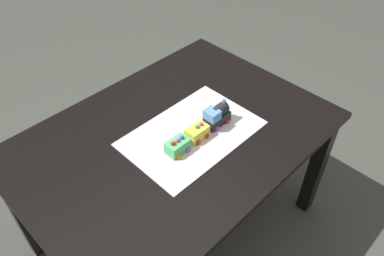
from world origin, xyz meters
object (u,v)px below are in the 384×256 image
dining_table (175,151)px  cake_car_gondola_lemon (197,132)px  cake_locomotive (217,115)px  cake_car_flatbed_mint_green (178,146)px

dining_table → cake_car_gondola_lemon: cake_car_gondola_lemon is taller
cake_car_gondola_lemon → cake_locomotive: bearing=-180.0°
dining_table → cake_car_flatbed_mint_green: size_ratio=14.00×
cake_locomotive → cake_car_flatbed_mint_green: bearing=0.0°
cake_locomotive → dining_table: bearing=-25.9°
dining_table → cake_car_gondola_lemon: size_ratio=14.00×
dining_table → cake_locomotive: cake_locomotive is taller
dining_table → cake_locomotive: 0.26m
cake_locomotive → cake_car_gondola_lemon: bearing=0.0°
cake_car_flatbed_mint_green → dining_table: bearing=-124.7°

